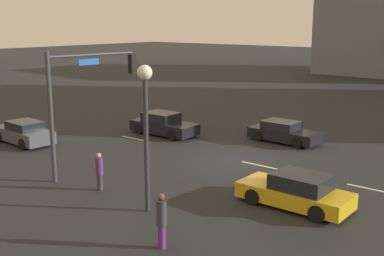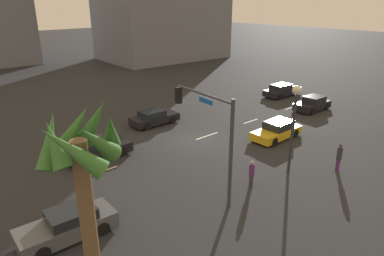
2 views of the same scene
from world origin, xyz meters
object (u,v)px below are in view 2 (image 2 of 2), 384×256
at_px(car_3, 68,225).
at_px(traffic_signal, 210,126).
at_px(palm_tree_0, 84,172).
at_px(car_0, 97,149).
at_px(streetlamp, 295,112).
at_px(pedestrian_1, 339,156).
at_px(pedestrian_0, 252,173).
at_px(car_5, 154,118).
at_px(car_2, 313,104).
at_px(car_4, 282,90).
at_px(car_1, 277,130).

distance_m(car_3, traffic_signal, 8.40).
relative_size(traffic_signal, palm_tree_0, 0.76).
bearing_deg(car_0, palm_tree_0, 63.44).
xyz_separation_m(streetlamp, pedestrian_1, (-2.52, 1.95, -2.98)).
distance_m(pedestrian_0, palm_tree_0, 12.11).
bearing_deg(car_5, traffic_signal, 69.07).
height_order(car_2, car_3, car_2).
bearing_deg(car_2, car_0, -10.17).
height_order(car_4, traffic_signal, traffic_signal).
bearing_deg(car_1, car_0, -25.46).
distance_m(car_1, car_2, 9.00).
xyz_separation_m(car_4, streetlamp, (15.21, 11.23, 3.35)).
bearing_deg(car_0, pedestrian_1, 132.04).
height_order(car_1, pedestrian_1, pedestrian_1).
height_order(car_0, car_4, car_0).
distance_m(car_1, traffic_signal, 10.60).
relative_size(car_3, traffic_signal, 0.75).
relative_size(car_0, car_3, 1.02).
bearing_deg(palm_tree_0, car_4, -155.62).
bearing_deg(streetlamp, pedestrian_0, -6.80).
xyz_separation_m(car_2, car_4, (-2.24, -5.15, -0.00)).
distance_m(car_4, pedestrian_1, 18.30).
bearing_deg(car_2, traffic_signal, 13.74).
distance_m(car_5, pedestrian_1, 15.39).
height_order(car_5, traffic_signal, traffic_signal).
xyz_separation_m(car_0, car_3, (4.97, 6.92, -0.01)).
distance_m(car_0, pedestrian_0, 10.67).
xyz_separation_m(car_3, car_5, (-11.94, -10.05, -0.05)).
relative_size(traffic_signal, streetlamp, 1.05).
height_order(traffic_signal, pedestrian_0, traffic_signal).
xyz_separation_m(car_1, car_5, (5.37, -9.01, -0.03)).
relative_size(car_1, car_5, 1.02).
height_order(car_1, traffic_signal, traffic_signal).
height_order(car_4, pedestrian_1, pedestrian_1).
height_order(pedestrian_0, palm_tree_0, palm_tree_0).
bearing_deg(car_4, pedestrian_0, 30.47).
distance_m(car_2, car_5, 15.73).
xyz_separation_m(car_1, palm_tree_0, (18.30, 6.03, 5.03)).
relative_size(car_0, car_1, 1.02).
xyz_separation_m(traffic_signal, pedestrian_0, (-2.31, 1.17, -3.13)).
height_order(car_1, car_4, car_1).
relative_size(streetlamp, pedestrian_0, 3.37).
height_order(streetlamp, pedestrian_1, streetlamp).
distance_m(car_1, car_5, 10.49).
bearing_deg(car_4, streetlamp, 36.43).
bearing_deg(car_5, streetlamp, 95.07).
distance_m(car_3, streetlamp, 13.83).
bearing_deg(car_5, car_3, 40.07).
height_order(car_1, car_5, car_1).
bearing_deg(pedestrian_0, car_3, -14.53).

